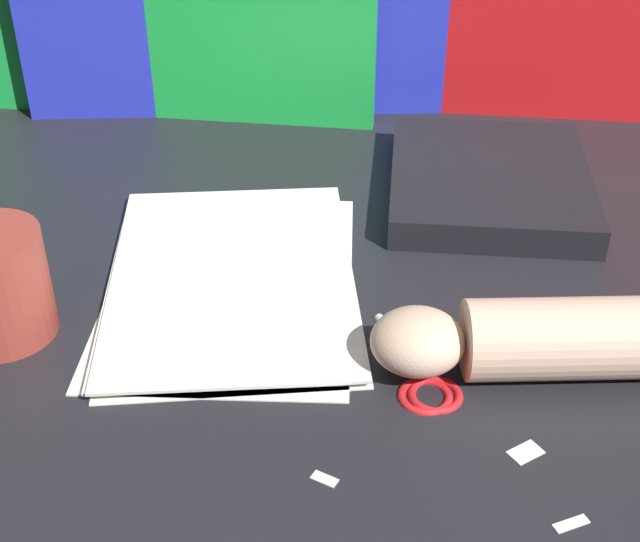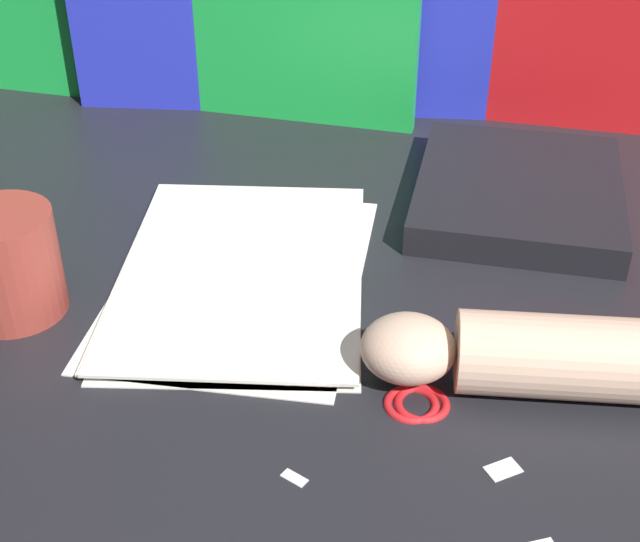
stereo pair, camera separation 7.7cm
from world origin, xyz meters
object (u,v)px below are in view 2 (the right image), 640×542
at_px(hand_forearm, 545,356).
at_px(book_closed, 518,192).
at_px(mug, 7,264).
at_px(paper_stack, 241,272).
at_px(scissors, 412,382).

bearing_deg(hand_forearm, book_closed, 90.28).
bearing_deg(book_closed, mug, -151.25).
distance_m(paper_stack, scissors, 0.22).
height_order(scissors, mug, mug).
height_order(paper_stack, mug, mug).
bearing_deg(mug, paper_stack, 21.65).
height_order(paper_stack, book_closed, book_closed).
bearing_deg(scissors, mug, 170.48).
height_order(paper_stack, hand_forearm, hand_forearm).
distance_m(paper_stack, hand_forearm, 0.31).
relative_size(scissors, mug, 1.42).
relative_size(paper_stack, mug, 3.52).
distance_m(book_closed, scissors, 0.34).
xyz_separation_m(paper_stack, mug, (-0.20, -0.08, 0.04)).
bearing_deg(scissors, hand_forearm, 5.49).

